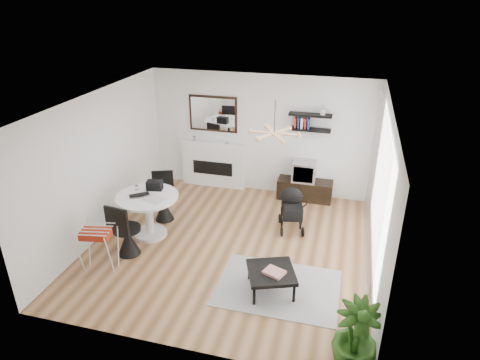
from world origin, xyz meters
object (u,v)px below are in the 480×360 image
(crt_tv, at_px, (304,171))
(stroller, at_px, (291,210))
(drying_rack, at_px, (99,248))
(coffee_table, at_px, (271,273))
(tv_console, at_px, (305,190))
(potted_plant, at_px, (356,338))
(fireplace, at_px, (213,159))
(dining_table, at_px, (148,209))

(crt_tv, relative_size, stroller, 0.56)
(drying_rack, distance_m, coffee_table, 2.88)
(tv_console, relative_size, potted_plant, 1.18)
(coffee_table, bearing_deg, stroller, 89.80)
(stroller, bearing_deg, fireplace, 130.42)
(tv_console, bearing_deg, potted_plant, -75.49)
(dining_table, xyz_separation_m, stroller, (2.56, 0.98, -0.17))
(stroller, xyz_separation_m, potted_plant, (1.27, -3.21, 0.12))
(fireplace, distance_m, potted_plant, 5.75)
(fireplace, bearing_deg, stroller, -35.18)
(fireplace, relative_size, tv_console, 1.79)
(potted_plant, bearing_deg, stroller, 111.65)
(drying_rack, height_order, coffee_table, drying_rack)
(crt_tv, xyz_separation_m, potted_plant, (1.21, -4.52, -0.16))
(tv_console, bearing_deg, crt_tv, -175.00)
(drying_rack, relative_size, potted_plant, 0.80)
(fireplace, height_order, dining_table, fireplace)
(dining_table, xyz_separation_m, potted_plant, (3.83, -2.23, -0.05))
(coffee_table, distance_m, potted_plant, 1.78)
(tv_console, bearing_deg, dining_table, -139.22)
(crt_tv, bearing_deg, fireplace, 176.06)
(dining_table, xyz_separation_m, drying_rack, (-0.32, -1.21, -0.13))
(coffee_table, relative_size, potted_plant, 0.89)
(fireplace, xyz_separation_m, potted_plant, (3.35, -4.67, -0.18))
(crt_tv, distance_m, stroller, 1.35)
(fireplace, relative_size, drying_rack, 2.66)
(dining_table, bearing_deg, coffee_table, -21.60)
(drying_rack, distance_m, potted_plant, 4.27)
(coffee_table, bearing_deg, tv_console, 88.13)
(drying_rack, relative_size, coffee_table, 0.89)
(tv_console, xyz_separation_m, stroller, (-0.10, -1.32, 0.16))
(crt_tv, xyz_separation_m, drying_rack, (-2.94, -3.50, -0.24))
(crt_tv, distance_m, potted_plant, 4.69)
(fireplace, relative_size, dining_table, 1.87)
(tv_console, height_order, stroller, stroller)
(fireplace, distance_m, coffee_table, 4.04)
(potted_plant, bearing_deg, coffee_table, 136.38)
(drying_rack, distance_m, stroller, 3.61)
(stroller, bearing_deg, drying_rack, -157.14)
(dining_table, height_order, potted_plant, potted_plant)
(tv_console, xyz_separation_m, dining_table, (-2.66, -2.30, 0.33))
(stroller, bearing_deg, crt_tv, 72.83)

